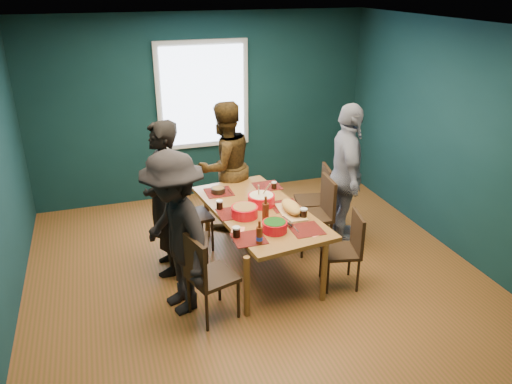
% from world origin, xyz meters
% --- Properties ---
extents(room, '(5.01, 5.01, 2.71)m').
position_xyz_m(room, '(0.00, 0.27, 1.37)').
color(room, brown).
rests_on(room, ground).
extents(dining_table, '(1.19, 2.00, 0.72)m').
position_xyz_m(dining_table, '(0.11, 0.21, 0.65)').
color(dining_table, olive).
rests_on(dining_table, floor).
extents(chair_left_far, '(0.47, 0.47, 0.90)m').
position_xyz_m(chair_left_far, '(-0.62, 0.82, 0.53)').
color(chair_left_far, black).
rests_on(chair_left_far, floor).
extents(chair_left_mid, '(0.46, 0.46, 0.84)m').
position_xyz_m(chair_left_mid, '(-0.74, 0.31, 0.49)').
color(chair_left_mid, black).
rests_on(chair_left_mid, floor).
extents(chair_left_near, '(0.52, 0.52, 0.92)m').
position_xyz_m(chair_left_near, '(-0.71, -0.59, 0.54)').
color(chair_left_near, black).
rests_on(chair_left_near, floor).
extents(chair_right_far, '(0.48, 0.48, 0.90)m').
position_xyz_m(chair_right_far, '(1.12, 0.80, 0.52)').
color(chair_right_far, black).
rests_on(chair_right_far, floor).
extents(chair_right_mid, '(0.45, 0.45, 0.93)m').
position_xyz_m(chair_right_mid, '(0.93, 0.35, 0.54)').
color(chair_right_mid, black).
rests_on(chair_right_mid, floor).
extents(chair_right_near, '(0.45, 0.45, 0.85)m').
position_xyz_m(chair_right_near, '(0.89, -0.47, 0.49)').
color(chair_right_near, black).
rests_on(chair_right_near, floor).
extents(person_far_left, '(0.47, 0.67, 1.77)m').
position_xyz_m(person_far_left, '(-0.92, 0.45, 0.88)').
color(person_far_left, black).
rests_on(person_far_left, floor).
extents(person_back, '(1.01, 0.90, 1.71)m').
position_xyz_m(person_back, '(0.00, 1.32, 0.86)').
color(person_back, black).
rests_on(person_back, floor).
extents(person_right, '(0.72, 1.13, 1.79)m').
position_xyz_m(person_right, '(1.31, 0.43, 0.89)').
color(person_right, silver).
rests_on(person_right, floor).
extents(person_near_left, '(0.90, 1.22, 1.68)m').
position_xyz_m(person_near_left, '(-0.92, -0.31, 0.84)').
color(person_near_left, black).
rests_on(person_near_left, floor).
extents(bowl_salad, '(0.29, 0.29, 0.12)m').
position_xyz_m(bowl_salad, '(-0.10, 0.09, 0.78)').
color(bowl_salad, red).
rests_on(bowl_salad, dining_table).
extents(bowl_dumpling, '(0.31, 0.31, 0.29)m').
position_xyz_m(bowl_dumpling, '(0.17, 0.31, 0.79)').
color(bowl_dumpling, red).
rests_on(bowl_dumpling, dining_table).
extents(bowl_herbs, '(0.26, 0.26, 0.11)m').
position_xyz_m(bowl_herbs, '(0.10, -0.34, 0.78)').
color(bowl_herbs, red).
rests_on(bowl_herbs, dining_table).
extents(cutting_board, '(0.30, 0.61, 0.13)m').
position_xyz_m(cutting_board, '(0.42, 0.01, 0.78)').
color(cutting_board, tan).
rests_on(cutting_board, dining_table).
extents(small_bowl, '(0.17, 0.17, 0.07)m').
position_xyz_m(small_bowl, '(-0.22, 0.80, 0.76)').
color(small_bowl, black).
rests_on(small_bowl, dining_table).
extents(beer_bottle_a, '(0.07, 0.07, 0.25)m').
position_xyz_m(beer_bottle_a, '(-0.13, -0.53, 0.81)').
color(beer_bottle_a, '#4C1E0D').
rests_on(beer_bottle_a, dining_table).
extents(beer_bottle_b, '(0.07, 0.07, 0.29)m').
position_xyz_m(beer_bottle_b, '(0.08, -0.09, 0.83)').
color(beer_bottle_b, '#4C1E0D').
rests_on(beer_bottle_b, dining_table).
extents(cola_glass_a, '(0.08, 0.08, 0.11)m').
position_xyz_m(cola_glass_a, '(-0.31, -0.34, 0.78)').
color(cola_glass_a, black).
rests_on(cola_glass_a, dining_table).
extents(cola_glass_b, '(0.08, 0.08, 0.11)m').
position_xyz_m(cola_glass_b, '(0.50, -0.15, 0.78)').
color(cola_glass_b, black).
rests_on(cola_glass_b, dining_table).
extents(cola_glass_c, '(0.07, 0.07, 0.09)m').
position_xyz_m(cola_glass_c, '(0.47, 0.72, 0.77)').
color(cola_glass_c, black).
rests_on(cola_glass_c, dining_table).
extents(cola_glass_d, '(0.08, 0.08, 0.11)m').
position_xyz_m(cola_glass_d, '(-0.31, 0.36, 0.78)').
color(cola_glass_d, black).
rests_on(cola_glass_d, dining_table).
extents(napkin_a, '(0.17, 0.17, 0.00)m').
position_xyz_m(napkin_a, '(0.49, 0.24, 0.72)').
color(napkin_a, '#FB8869').
rests_on(napkin_a, dining_table).
extents(napkin_b, '(0.17, 0.17, 0.00)m').
position_xyz_m(napkin_b, '(-0.25, -0.19, 0.72)').
color(napkin_b, '#FB8869').
rests_on(napkin_b, dining_table).
extents(napkin_c, '(0.19, 0.19, 0.00)m').
position_xyz_m(napkin_c, '(0.47, -0.50, 0.72)').
color(napkin_c, '#FB8869').
rests_on(napkin_c, dining_table).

